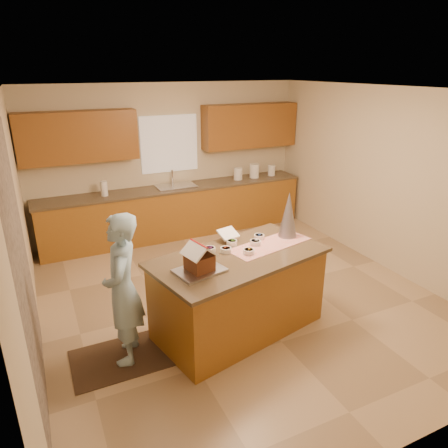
{
  "coord_description": "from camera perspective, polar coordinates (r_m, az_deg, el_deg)",
  "views": [
    {
      "loc": [
        -2.27,
        -4.41,
        2.94
      ],
      "look_at": [
        -0.1,
        0.2,
        1.0
      ],
      "focal_mm": 33.14,
      "sensor_mm": 36.0,
      "label": 1
    }
  ],
  "objects": [
    {
      "name": "stone_accent",
      "position": [
        3.99,
        -25.81,
        -6.48
      ],
      "size": [
        0.0,
        2.5,
        2.5
      ],
      "primitive_type": "plane",
      "rotation": [
        1.57,
        0.0,
        1.57
      ],
      "color": "gray",
      "rests_on": "wall_left"
    },
    {
      "name": "table_runner",
      "position": [
        4.93,
        6.35,
        -2.82
      ],
      "size": [
        1.11,
        0.6,
        0.01
      ],
      "primitive_type": "cube",
      "rotation": [
        0.0,
        0.0,
        0.22
      ],
      "color": "red",
      "rests_on": "island_top"
    },
    {
      "name": "wall_back",
      "position": [
        7.68,
        -7.53,
        8.73
      ],
      "size": [
        5.5,
        5.5,
        0.0
      ],
      "primitive_type": "plane",
      "color": "beige",
      "rests_on": "floor"
    },
    {
      "name": "canister_a",
      "position": [
        7.95,
        1.95,
        6.97
      ],
      "size": [
        0.17,
        0.17,
        0.23
      ],
      "primitive_type": "cylinder",
      "color": "white",
      "rests_on": "back_counter_top"
    },
    {
      "name": "back_counter_base",
      "position": [
        7.65,
        -6.51,
        1.63
      ],
      "size": [
        4.8,
        0.6,
        0.88
      ],
      "primitive_type": "cube",
      "color": "brown",
      "rests_on": "floor"
    },
    {
      "name": "upper_cabinet_right",
      "position": [
        8.03,
        3.55,
        13.37
      ],
      "size": [
        1.85,
        0.35,
        0.8
      ],
      "primitive_type": "cube",
      "color": "brown",
      "rests_on": "wall_back"
    },
    {
      "name": "canister_c",
      "position": [
        8.31,
        6.57,
        7.39
      ],
      "size": [
        0.15,
        0.15,
        0.21
      ],
      "primitive_type": "cylinder",
      "color": "white",
      "rests_on": "back_counter_top"
    },
    {
      "name": "boy",
      "position": [
        4.37,
        -13.78,
        -8.77
      ],
      "size": [
        0.56,
        0.69,
        1.63
      ],
      "primitive_type": "imported",
      "rotation": [
        0.0,
        0.0,
        -1.9
      ],
      "color": "#98C1D9",
      "rests_on": "rug"
    },
    {
      "name": "wall_right",
      "position": [
        6.69,
        21.48,
        5.64
      ],
      "size": [
        5.5,
        5.5,
        0.0
      ],
      "primitive_type": "plane",
      "color": "beige",
      "rests_on": "floor"
    },
    {
      "name": "back_counter_top",
      "position": [
        7.51,
        -6.66,
        4.95
      ],
      "size": [
        4.85,
        0.63,
        0.04
      ],
      "primitive_type": "cube",
      "color": "brown",
      "rests_on": "back_counter_base"
    },
    {
      "name": "candy_bowls",
      "position": [
        4.82,
        2.05,
        -2.98
      ],
      "size": [
        0.82,
        0.45,
        0.06
      ],
      "color": "gold",
      "rests_on": "island_top"
    },
    {
      "name": "upper_cabinet_left",
      "position": [
        7.09,
        -19.49,
        11.26
      ],
      "size": [
        1.85,
        0.35,
        0.8
      ],
      "primitive_type": "cube",
      "color": "brown",
      "rests_on": "wall_back"
    },
    {
      "name": "paper_towel",
      "position": [
        7.19,
        -16.22,
        4.73
      ],
      "size": [
        0.11,
        0.11,
        0.25
      ],
      "primitive_type": "cylinder",
      "color": "white",
      "rests_on": "back_counter_top"
    },
    {
      "name": "island_top",
      "position": [
        4.65,
        2.12,
        -4.55
      ],
      "size": [
        2.16,
        1.45,
        0.04
      ],
      "primitive_type": "cube",
      "rotation": [
        0.0,
        0.0,
        0.22
      ],
      "color": "brown",
      "rests_on": "island_base"
    },
    {
      "name": "island_base",
      "position": [
        4.88,
        2.05,
        -9.69
      ],
      "size": [
        2.06,
        1.34,
        0.93
      ],
      "primitive_type": "cube",
      "rotation": [
        0.0,
        0.0,
        0.22
      ],
      "color": "brown",
      "rests_on": "floor"
    },
    {
      "name": "baking_tray",
      "position": [
        4.28,
        -3.39,
        -6.42
      ],
      "size": [
        0.55,
        0.46,
        0.03
      ],
      "primitive_type": "cube",
      "rotation": [
        0.0,
        0.0,
        0.22
      ],
      "color": "silver",
      "rests_on": "island_top"
    },
    {
      "name": "canister_b",
      "position": [
        8.1,
        4.21,
        7.35
      ],
      "size": [
        0.19,
        0.19,
        0.27
      ],
      "primitive_type": "cylinder",
      "color": "white",
      "rests_on": "back_counter_top"
    },
    {
      "name": "cookbook",
      "position": [
        4.98,
        0.57,
        -1.31
      ],
      "size": [
        0.27,
        0.23,
        0.1
      ],
      "primitive_type": "cube",
      "rotation": [
        -1.13,
        0.0,
        0.22
      ],
      "color": "white",
      "rests_on": "island_top"
    },
    {
      "name": "gingerbread_house",
      "position": [
        4.23,
        -3.43,
        -4.93
      ],
      "size": [
        0.35,
        0.35,
        0.3
      ],
      "color": "#562A16",
      "rests_on": "baking_tray"
    },
    {
      "name": "ceiling",
      "position": [
        4.97,
        2.13,
        18.05
      ],
      "size": [
        5.5,
        5.5,
        0.0
      ],
      "primitive_type": "plane",
      "color": "silver",
      "rests_on": "floor"
    },
    {
      "name": "sink",
      "position": [
        7.51,
        -6.65,
        4.88
      ],
      "size": [
        0.7,
        0.45,
        0.12
      ],
      "primitive_type": "cube",
      "color": "silver",
      "rests_on": "back_counter_top"
    },
    {
      "name": "faucet",
      "position": [
        7.63,
        -7.15,
        6.43
      ],
      "size": [
        0.03,
        0.03,
        0.28
      ],
      "primitive_type": "cylinder",
      "color": "silver",
      "rests_on": "back_counter_top"
    },
    {
      "name": "tinsel_tree",
      "position": [
        5.1,
        8.87,
        1.31
      ],
      "size": [
        0.28,
        0.28,
        0.58
      ],
      "primitive_type": "cone",
      "rotation": [
        0.0,
        0.0,
        0.22
      ],
      "color": "#A5A5B1",
      "rests_on": "island_top"
    },
    {
      "name": "wall_front",
      "position": [
        3.23,
        25.09,
        -10.87
      ],
      "size": [
        5.5,
        5.5,
        0.0
      ],
      "primitive_type": "plane",
      "color": "beige",
      "rests_on": "floor"
    },
    {
      "name": "window_curtain",
      "position": [
        7.59,
        -7.57,
        10.9
      ],
      "size": [
        1.05,
        0.03,
        1.0
      ],
      "primitive_type": "cube",
      "color": "white",
      "rests_on": "wall_back"
    },
    {
      "name": "rug",
      "position": [
        4.81,
        -13.52,
        -17.42
      ],
      "size": [
        1.11,
        0.72,
        0.01
      ],
      "primitive_type": "cube",
      "color": "black",
      "rests_on": "floor"
    },
    {
      "name": "floor",
      "position": [
        5.77,
        1.77,
        -9.82
      ],
      "size": [
        5.5,
        5.5,
        0.0
      ],
      "primitive_type": "plane",
      "color": "tan",
      "rests_on": "ground"
    },
    {
      "name": "wall_left",
      "position": [
        4.7,
        -26.39,
        -1.24
      ],
      "size": [
        5.5,
        5.5,
        0.0
      ],
      "primitive_type": "plane",
      "color": "beige",
      "rests_on": "floor"
    }
  ]
}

